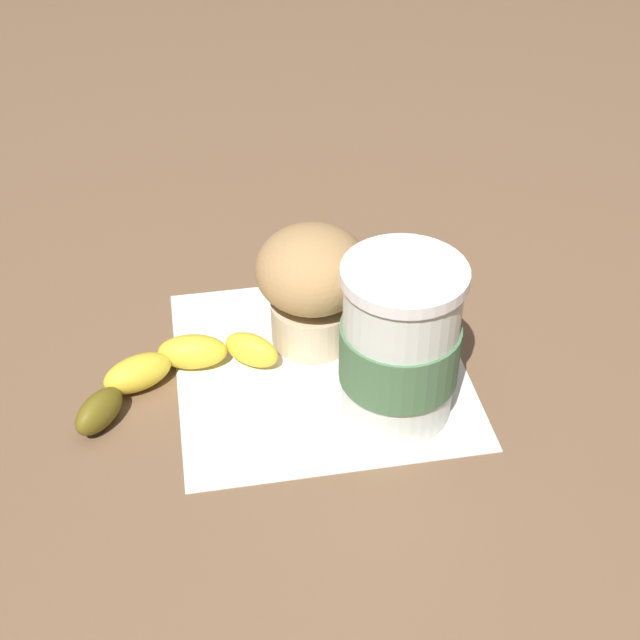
{
  "coord_description": "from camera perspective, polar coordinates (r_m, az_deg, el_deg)",
  "views": [
    {
      "loc": [
        0.1,
        0.57,
        0.52
      ],
      "look_at": [
        0.0,
        0.0,
        0.05
      ],
      "focal_mm": 50.0,
      "sensor_mm": 36.0,
      "label": 1
    }
  ],
  "objects": [
    {
      "name": "muffin",
      "position": [
        0.77,
        -0.53,
        2.48
      ],
      "size": [
        0.1,
        0.1,
        0.11
      ],
      "color": "beige",
      "rests_on": "paper_napkin"
    },
    {
      "name": "banana",
      "position": [
        0.76,
        -9.54,
        -3.11
      ],
      "size": [
        0.18,
        0.11,
        0.03
      ],
      "color": "yellow",
      "rests_on": "paper_napkin"
    },
    {
      "name": "ground_plane",
      "position": [
        0.78,
        0.0,
        -3.0
      ],
      "size": [
        3.0,
        3.0,
        0.0
      ],
      "primitive_type": "plane",
      "color": "brown"
    },
    {
      "name": "coffee_cup",
      "position": [
        0.7,
        5.12,
        -1.54
      ],
      "size": [
        0.1,
        0.1,
        0.14
      ],
      "color": "silver",
      "rests_on": "paper_napkin"
    },
    {
      "name": "paper_napkin",
      "position": [
        0.78,
        0.0,
        -2.95
      ],
      "size": [
        0.25,
        0.25,
        0.0
      ],
      "primitive_type": "cube",
      "rotation": [
        0.0,
        0.0,
        -0.0
      ],
      "color": "white",
      "rests_on": "ground_plane"
    }
  ]
}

